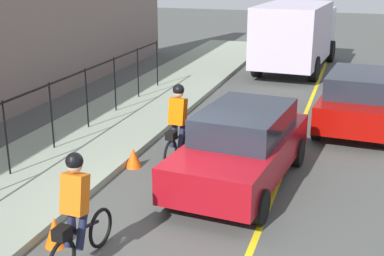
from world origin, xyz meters
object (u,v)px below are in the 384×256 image
(parked_sedan_rear, at_px, (242,146))
(patrol_sedan, at_px, (359,98))
(cyclist_lead, at_px, (178,124))
(cyclist_follow, at_px, (77,211))
(traffic_cone_far, at_px, (55,231))
(traffic_cone_near, at_px, (133,158))
(box_truck_background, at_px, (296,33))

(parked_sedan_rear, bearing_deg, patrol_sedan, 160.60)
(cyclist_lead, xyz_separation_m, cyclist_follow, (-4.56, 0.01, 0.00))
(parked_sedan_rear, xyz_separation_m, traffic_cone_far, (-3.40, 2.33, -0.57))
(cyclist_follow, relative_size, traffic_cone_near, 4.03)
(cyclist_follow, distance_m, box_truck_background, 16.05)
(parked_sedan_rear, relative_size, traffic_cone_near, 10.06)
(cyclist_follow, bearing_deg, cyclist_lead, 4.38)
(cyclist_lead, xyz_separation_m, box_truck_background, (11.42, -1.22, 0.64))
(traffic_cone_far, bearing_deg, parked_sedan_rear, -34.42)
(box_truck_background, height_order, traffic_cone_near, box_truck_background)
(traffic_cone_far, bearing_deg, patrol_sedan, -29.27)
(parked_sedan_rear, height_order, traffic_cone_near, parked_sedan_rear)
(patrol_sedan, height_order, parked_sedan_rear, same)
(cyclist_lead, relative_size, traffic_cone_far, 3.57)
(cyclist_lead, xyz_separation_m, traffic_cone_far, (-4.17, 0.68, -0.66))
(patrol_sedan, relative_size, parked_sedan_rear, 1.00)
(cyclist_lead, distance_m, cyclist_follow, 4.56)
(cyclist_lead, bearing_deg, patrol_sedan, -39.99)
(patrol_sedan, bearing_deg, traffic_cone_near, 139.09)
(cyclist_lead, height_order, traffic_cone_far, cyclist_lead)
(box_truck_background, height_order, traffic_cone_far, box_truck_background)
(patrol_sedan, bearing_deg, parked_sedan_rear, 159.67)
(patrol_sedan, height_order, traffic_cone_far, patrol_sedan)
(patrol_sedan, bearing_deg, cyclist_follow, 160.35)
(cyclist_follow, height_order, box_truck_background, box_truck_background)
(parked_sedan_rear, relative_size, traffic_cone_far, 8.92)
(cyclist_lead, height_order, traffic_cone_near, cyclist_lead)
(cyclist_lead, xyz_separation_m, parked_sedan_rear, (-0.77, -1.65, -0.09))
(cyclist_follow, bearing_deg, traffic_cone_near, 16.56)
(cyclist_lead, relative_size, box_truck_background, 0.27)
(cyclist_follow, height_order, patrol_sedan, cyclist_follow)
(patrol_sedan, xyz_separation_m, traffic_cone_near, (-4.59, 4.72, -0.60))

